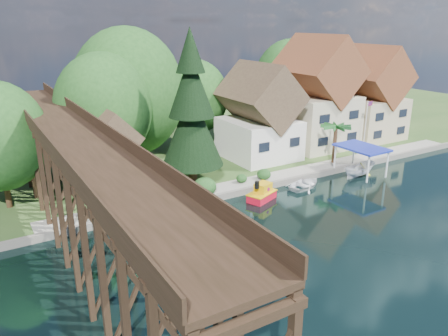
# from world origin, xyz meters

# --- Properties ---
(ground) EXTENTS (140.00, 140.00, 0.00)m
(ground) POSITION_xyz_m (0.00, 0.00, 0.00)
(ground) COLOR black
(ground) RESTS_ON ground
(bank) EXTENTS (140.00, 52.00, 0.50)m
(bank) POSITION_xyz_m (0.00, 34.00, 0.25)
(bank) COLOR #2E5020
(bank) RESTS_ON ground
(seawall) EXTENTS (60.00, 0.40, 0.62)m
(seawall) POSITION_xyz_m (4.00, 8.00, 0.31)
(seawall) COLOR slate
(seawall) RESTS_ON ground
(promenade) EXTENTS (50.00, 2.60, 0.06)m
(promenade) POSITION_xyz_m (6.00, 9.30, 0.53)
(promenade) COLOR gray
(promenade) RESTS_ON bank
(trestle_bridge) EXTENTS (4.12, 44.18, 9.30)m
(trestle_bridge) POSITION_xyz_m (-16.00, 5.17, 5.35)
(trestle_bridge) COLOR black
(trestle_bridge) RESTS_ON ground
(house_left) EXTENTS (7.64, 8.64, 11.02)m
(house_left) POSITION_xyz_m (7.00, 16.00, 5.14)
(house_left) COLOR white
(house_left) RESTS_ON bank
(house_center) EXTENTS (8.65, 9.18, 13.89)m
(house_center) POSITION_xyz_m (16.00, 16.50, 6.42)
(house_center) COLOR #C1B896
(house_center) RESTS_ON bank
(house_right) EXTENTS (8.15, 8.64, 12.45)m
(house_right) POSITION_xyz_m (25.00, 16.00, 5.78)
(house_right) COLOR tan
(house_right) RESTS_ON bank
(shed) EXTENTS (5.09, 5.40, 7.85)m
(shed) POSITION_xyz_m (-11.00, 14.50, 3.83)
(shed) COLOR white
(shed) RESTS_ON bank
(bg_trees) EXTENTS (49.90, 13.30, 10.57)m
(bg_trees) POSITION_xyz_m (1.00, 21.25, 7.29)
(bg_trees) COLOR #382314
(bg_trees) RESTS_ON bank
(shrubs) EXTENTS (15.76, 2.47, 1.70)m
(shrubs) POSITION_xyz_m (-4.60, 9.26, 1.23)
(shrubs) COLOR #173F17
(shrubs) RESTS_ON bank
(conifer) EXTENTS (6.05, 6.05, 14.90)m
(conifer) POSITION_xyz_m (-3.45, 12.45, 7.68)
(conifer) COLOR #382314
(conifer) RESTS_ON bank
(palm_tree) EXTENTS (4.10, 4.10, 4.69)m
(palm_tree) POSITION_xyz_m (12.97, 9.68, 4.59)
(palm_tree) COLOR #382314
(palm_tree) RESTS_ON bank
(flagpole) EXTENTS (1.01, 0.21, 6.47)m
(flagpole) POSITION_xyz_m (18.67, 10.45, 4.47)
(flagpole) COLOR white
(flagpole) RESTS_ON bank
(tugboat) EXTENTS (3.34, 2.59, 2.14)m
(tugboat) POSITION_xyz_m (0.42, 6.01, 0.64)
(tugboat) COLOR red
(tugboat) RESTS_ON ground
(boat_white_a) EXTENTS (4.67, 3.81, 0.85)m
(boat_white_a) POSITION_xyz_m (6.04, 6.44, 0.42)
(boat_white_a) COLOR white
(boat_white_a) RESTS_ON ground
(boat_canopy) EXTENTS (4.19, 5.23, 3.32)m
(boat_canopy) POSITION_xyz_m (13.10, 5.92, 1.42)
(boat_canopy) COLOR white
(boat_canopy) RESTS_ON ground
(boat_yellow) EXTENTS (2.58, 2.23, 1.36)m
(boat_yellow) POSITION_xyz_m (14.13, 6.55, 0.68)
(boat_yellow) COLOR yellow
(boat_yellow) RESTS_ON ground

